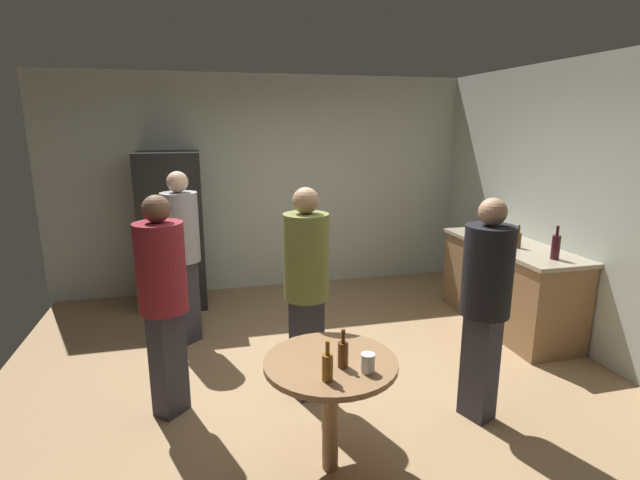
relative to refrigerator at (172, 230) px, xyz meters
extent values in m
cube|color=#9E7C56|center=(1.15, -2.20, -0.95)|extent=(5.20, 5.20, 0.10)
cube|color=beige|center=(1.15, 0.43, 0.45)|extent=(5.32, 0.06, 2.70)
cube|color=beige|center=(3.78, -2.20, 0.45)|extent=(0.06, 5.20, 2.70)
cube|color=black|center=(0.00, 0.00, 0.00)|extent=(0.70, 0.65, 1.80)
cube|color=#262628|center=(0.21, -0.34, 0.09)|extent=(0.03, 0.03, 0.60)
cube|color=olive|center=(3.43, -1.52, -0.47)|extent=(0.60, 1.67, 0.86)
cube|color=tan|center=(3.43, -1.52, -0.02)|extent=(0.64, 1.71, 0.04)
cylinder|color=#B2B2B7|center=(3.38, -1.48, 0.07)|extent=(0.17, 0.17, 0.14)
sphere|color=black|center=(3.38, -1.48, 0.16)|extent=(0.04, 0.04, 0.04)
cone|color=#B2B2B7|center=(3.50, -1.48, 0.08)|extent=(0.09, 0.04, 0.06)
cylinder|color=#3F141E|center=(3.45, -2.12, 0.11)|extent=(0.08, 0.08, 0.22)
cylinder|color=#3F141E|center=(3.45, -2.12, 0.26)|extent=(0.03, 0.03, 0.09)
cylinder|color=#593314|center=(3.38, -1.68, 0.07)|extent=(0.06, 0.06, 0.15)
cylinder|color=#593314|center=(3.38, -1.68, 0.19)|extent=(0.02, 0.02, 0.08)
cylinder|color=olive|center=(1.04, -3.20, -0.55)|extent=(0.10, 0.10, 0.70)
cylinder|color=olive|center=(1.04, -3.20, -0.18)|extent=(0.80, 0.80, 0.03)
cylinder|color=#8C5919|center=(0.96, -3.41, -0.09)|extent=(0.06, 0.06, 0.15)
cylinder|color=#8C5919|center=(0.96, -3.41, 0.02)|extent=(0.02, 0.02, 0.08)
cylinder|color=#593314|center=(1.09, -3.29, -0.09)|extent=(0.06, 0.06, 0.15)
cylinder|color=#593314|center=(1.09, -3.29, 0.02)|extent=(0.02, 0.02, 0.08)
cylinder|color=white|center=(1.21, -3.38, -0.11)|extent=(0.08, 0.08, 0.11)
cube|color=#2D2D38|center=(2.23, -2.92, -0.50)|extent=(0.24, 0.27, 0.80)
cylinder|color=black|center=(2.23, -2.92, 0.22)|extent=(0.44, 0.44, 0.63)
sphere|color=tan|center=(2.23, -2.92, 0.63)|extent=(0.19, 0.19, 0.19)
cube|color=#2D2D38|center=(0.05, -2.33, -0.50)|extent=(0.27, 0.28, 0.81)
cylinder|color=maroon|center=(0.05, -2.33, 0.23)|extent=(0.48, 0.48, 0.64)
sphere|color=brown|center=(0.05, -2.33, 0.64)|extent=(0.19, 0.19, 0.19)
cube|color=#2D2D38|center=(1.08, -2.34, -0.49)|extent=(0.27, 0.24, 0.82)
cylinder|color=olive|center=(1.08, -2.34, 0.24)|extent=(0.44, 0.44, 0.65)
sphere|color=tan|center=(1.08, -2.34, 0.66)|extent=(0.19, 0.19, 0.19)
cube|color=#2D2D38|center=(0.14, -1.10, -0.49)|extent=(0.28, 0.27, 0.83)
cylinder|color=gray|center=(0.14, -1.10, 0.26)|extent=(0.48, 0.48, 0.66)
sphere|color=#D8AD8C|center=(0.14, -1.10, 0.68)|extent=(0.20, 0.20, 0.20)
camera|label=1|loc=(0.35, -5.71, 1.20)|focal=27.05mm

